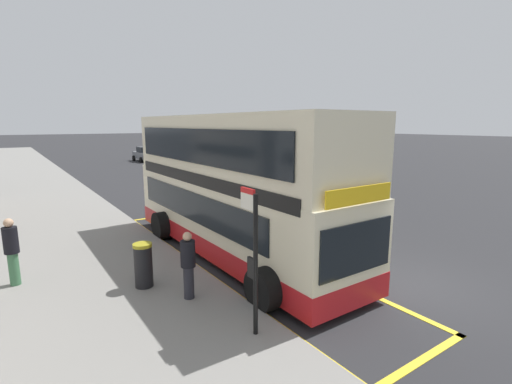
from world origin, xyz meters
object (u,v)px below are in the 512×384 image
Objects in this scene: double_decker_bus at (232,191)px; pedestrian_further_back at (188,263)px; parked_car_silver_behind at (186,163)px; bus_stop_sign at (253,251)px; parked_car_grey_distant at (146,154)px; litter_bin at (143,265)px; pedestrian_waiting_near_sign at (12,249)px.

double_decker_bus reaches higher than pedestrian_further_back.
double_decker_bus reaches higher than parked_car_silver_behind.
double_decker_bus is at bearing -112.42° from parked_car_silver_behind.
double_decker_bus is 6.32× the size of pedestrian_further_back.
bus_stop_sign is 2.22m from pedestrian_further_back.
bus_stop_sign is at bearing -78.05° from pedestrian_further_back.
parked_car_silver_behind is at bearing 89.44° from parked_car_grey_distant.
double_decker_bus is at bearing 19.29° from litter_bin.
pedestrian_waiting_near_sign is (-3.74, 5.19, -0.71)m from bus_stop_sign.
parked_car_silver_behind is (9.38, 24.19, -0.99)m from bus_stop_sign.
parked_car_grey_distant is (9.57, 35.53, -0.99)m from bus_stop_sign.
bus_stop_sign is 0.67× the size of parked_car_silver_behind.
bus_stop_sign is at bearing -54.22° from pedestrian_waiting_near_sign.
parked_car_silver_behind is at bearing 69.98° from double_decker_bus.
parked_car_grey_distant is 34.96m from pedestrian_further_back.
double_decker_bus reaches higher than parked_car_grey_distant.
parked_car_grey_distant is 2.64× the size of pedestrian_further_back.
pedestrian_further_back reaches higher than parked_car_grey_distant.
parked_car_grey_distant is (0.19, 11.34, 0.00)m from parked_car_silver_behind.
parked_car_silver_behind is (7.22, 19.80, -1.26)m from double_decker_bus.
litter_bin is (-10.65, -32.28, -0.10)m from parked_car_grey_distant.
pedestrian_waiting_near_sign reaches higher than parked_car_silver_behind.
bus_stop_sign is 3.59m from litter_bin.
pedestrian_waiting_near_sign is at bearing 66.71° from parked_car_grey_distant.
bus_stop_sign reaches higher than litter_bin.
bus_stop_sign is 25.96m from parked_car_silver_behind.
double_decker_bus is at bearing 63.75° from bus_stop_sign.
double_decker_bus is 2.40× the size of parked_car_silver_behind.
bus_stop_sign reaches higher than pedestrian_waiting_near_sign.
litter_bin is at bearing 72.11° from parked_car_grey_distant.
parked_car_grey_distant is 34.00m from litter_bin.
double_decker_bus is 3.57× the size of bus_stop_sign.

